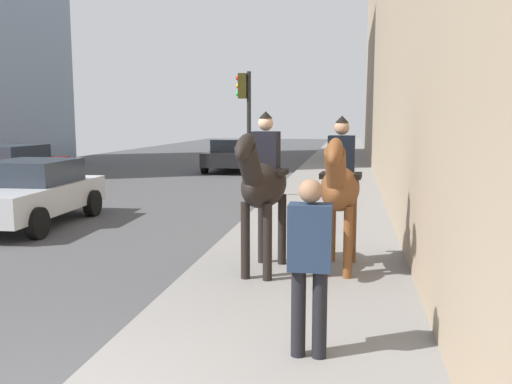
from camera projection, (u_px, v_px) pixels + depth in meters
The scene contains 7 objects.
mounted_horse_near at pixel (263, 183), 7.82m from camera, with size 2.15×0.71×2.35m.
mounted_horse_far at pixel (340, 186), 7.94m from camera, with size 2.15×0.65×2.29m.
pedestrian_greeting at pixel (310, 256), 5.04m from camera, with size 0.26×0.40×1.70m.
car_near_lane at pixel (232, 155), 24.49m from camera, with size 4.22×2.08×1.44m.
car_mid_lane at pixel (17, 164), 19.15m from camera, with size 4.10×2.04×1.44m.
car_far_lane at pixel (29, 192), 12.07m from camera, with size 4.22×2.19×1.44m.
traffic_light_near_curb at pixel (246, 115), 15.43m from camera, with size 0.20×0.44×3.68m.
Camera 1 is at (-3.02, -2.39, 2.37)m, focal length 38.10 mm.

